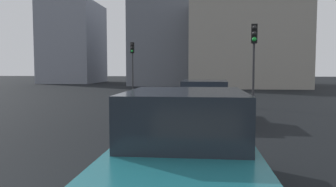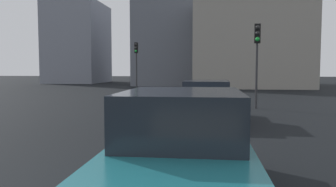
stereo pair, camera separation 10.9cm
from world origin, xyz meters
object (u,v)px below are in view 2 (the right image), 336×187
at_px(car_navy_left_lead, 207,101).
at_px(traffic_light_near_right, 136,56).
at_px(car_teal_left_second, 183,150).
at_px(traffic_light_near_left, 257,48).

height_order(car_navy_left_lead, traffic_light_near_right, traffic_light_near_right).
bearing_deg(car_teal_left_second, traffic_light_near_right, 13.61).
bearing_deg(traffic_light_near_left, car_navy_left_lead, -26.72).
bearing_deg(traffic_light_near_right, car_navy_left_lead, 24.21).
bearing_deg(car_teal_left_second, car_navy_left_lead, -2.36).
bearing_deg(traffic_light_near_left, car_teal_left_second, -9.00).
xyz_separation_m(car_teal_left_second, traffic_light_near_left, (11.71, -2.58, 2.11)).
xyz_separation_m(car_navy_left_lead, traffic_light_near_right, (15.40, 6.01, 2.23)).
distance_m(car_teal_left_second, traffic_light_near_left, 12.17).
xyz_separation_m(car_navy_left_lead, car_teal_left_second, (-7.75, 0.28, 0.05)).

